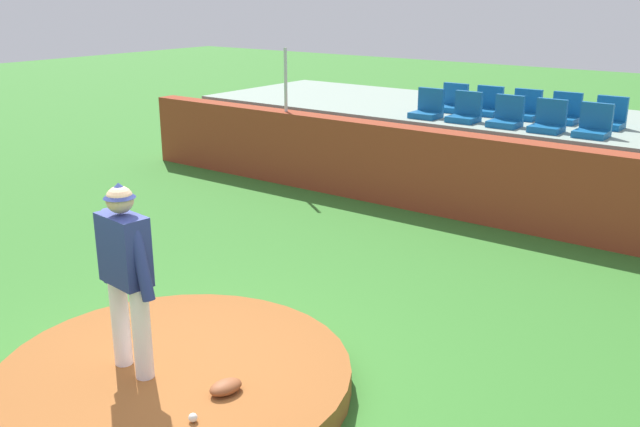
{
  "coord_description": "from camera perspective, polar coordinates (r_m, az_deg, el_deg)",
  "views": [
    {
      "loc": [
        4.47,
        -3.76,
        3.49
      ],
      "look_at": [
        0.0,
        2.21,
        1.14
      ],
      "focal_mm": 39.71,
      "sensor_mm": 36.0,
      "label": 1
    }
  ],
  "objects": [
    {
      "name": "baseball",
      "position": [
        5.89,
        -10.2,
        -15.89
      ],
      "size": [
        0.07,
        0.07,
        0.07
      ],
      "primitive_type": "sphere",
      "color": "white",
      "rests_on": "pitchers_mound"
    },
    {
      "name": "stadium_chair_4",
      "position": [
        11.6,
        21.18,
        6.57
      ],
      "size": [
        0.48,
        0.44,
        0.5
      ],
      "rotation": [
        0.0,
        0.0,
        3.14
      ],
      "color": "#115896",
      "rests_on": "bleacher_platform"
    },
    {
      "name": "stadium_chair_3",
      "position": [
        11.79,
        17.93,
        7.07
      ],
      "size": [
        0.48,
        0.44,
        0.5
      ],
      "rotation": [
        0.0,
        0.0,
        3.14
      ],
      "color": "#115896",
      "rests_on": "bleacher_platform"
    },
    {
      "name": "ground_plane",
      "position": [
        6.8,
        -11.54,
        -13.74
      ],
      "size": [
        60.0,
        60.0,
        0.0
      ],
      "primitive_type": "plane",
      "color": "#34762A"
    },
    {
      "name": "brick_barrier",
      "position": [
        11.37,
        12.49,
        2.78
      ],
      "size": [
        14.31,
        0.4,
        1.35
      ],
      "primitive_type": "cube",
      "color": "#923821",
      "rests_on": "ground_plane"
    },
    {
      "name": "stadium_chair_7",
      "position": [
        12.86,
        16.22,
        8.03
      ],
      "size": [
        0.48,
        0.44,
        0.5
      ],
      "rotation": [
        0.0,
        0.0,
        3.14
      ],
      "color": "#115896",
      "rests_on": "bleacher_platform"
    },
    {
      "name": "stadium_chair_6",
      "position": [
        13.14,
        13.33,
        8.44
      ],
      "size": [
        0.48,
        0.44,
        0.5
      ],
      "rotation": [
        0.0,
        0.0,
        3.14
      ],
      "color": "#115896",
      "rests_on": "bleacher_platform"
    },
    {
      "name": "bleacher_platform",
      "position": [
        13.35,
        16.45,
        4.66
      ],
      "size": [
        13.02,
        3.53,
        1.36
      ],
      "primitive_type": "cube",
      "color": "gray",
      "rests_on": "ground_plane"
    },
    {
      "name": "fielding_glove",
      "position": [
        6.2,
        -7.61,
        -13.69
      ],
      "size": [
        0.26,
        0.33,
        0.11
      ],
      "primitive_type": "ellipsoid",
      "rotation": [
        0.0,
        0.0,
        4.51
      ],
      "color": "brown",
      "rests_on": "pitchers_mound"
    },
    {
      "name": "stadium_chair_5",
      "position": [
        13.4,
        10.65,
        8.78
      ],
      "size": [
        0.48,
        0.44,
        0.5
      ],
      "rotation": [
        0.0,
        0.0,
        3.14
      ],
      "color": "#115896",
      "rests_on": "bleacher_platform"
    },
    {
      "name": "stadium_chair_8",
      "position": [
        12.68,
        19.1,
        7.64
      ],
      "size": [
        0.48,
        0.44,
        0.5
      ],
      "rotation": [
        0.0,
        0.0,
        3.14
      ],
      "color": "#115896",
      "rests_on": "bleacher_platform"
    },
    {
      "name": "stadium_chair_1",
      "position": [
        12.35,
        11.63,
        7.99
      ],
      "size": [
        0.48,
        0.44,
        0.5
      ],
      "rotation": [
        0.0,
        0.0,
        3.14
      ],
      "color": "#115896",
      "rests_on": "bleacher_platform"
    },
    {
      "name": "stadium_chair_9",
      "position": [
        12.44,
        22.27,
        7.12
      ],
      "size": [
        0.48,
        0.44,
        0.5
      ],
      "rotation": [
        0.0,
        0.0,
        3.14
      ],
      "color": "#115896",
      "rests_on": "bleacher_platform"
    },
    {
      "name": "pitcher",
      "position": [
        6.29,
        -15.4,
        -4.03
      ],
      "size": [
        0.74,
        0.31,
        1.74
      ],
      "rotation": [
        0.0,
        0.0,
        -0.12
      ],
      "color": "white",
      "rests_on": "pitchers_mound"
    },
    {
      "name": "fence_post_left",
      "position": [
        13.15,
        -2.79,
        10.7
      ],
      "size": [
        0.06,
        0.06,
        1.16
      ],
      "primitive_type": "cylinder",
      "color": "silver",
      "rests_on": "brick_barrier"
    },
    {
      "name": "stadium_chair_0",
      "position": [
        12.64,
        8.69,
        8.36
      ],
      "size": [
        0.48,
        0.44,
        0.5
      ],
      "rotation": [
        0.0,
        0.0,
        3.14
      ],
      "color": "#115896",
      "rests_on": "bleacher_platform"
    },
    {
      "name": "stadium_chair_2",
      "position": [
        12.05,
        14.81,
        7.54
      ],
      "size": [
        0.48,
        0.44,
        0.5
      ],
      "rotation": [
        0.0,
        0.0,
        3.14
      ],
      "color": "#115896",
      "rests_on": "bleacher_platform"
    },
    {
      "name": "pitchers_mound",
      "position": [
        6.74,
        -11.61,
        -12.88
      ],
      "size": [
        3.22,
        3.22,
        0.24
      ],
      "primitive_type": "cylinder",
      "color": "#945427",
      "rests_on": "ground_plane"
    }
  ]
}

